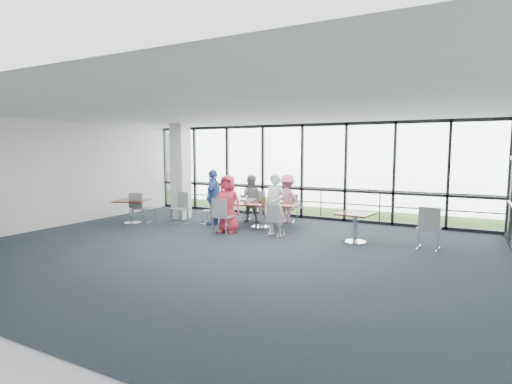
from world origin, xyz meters
The scene contains 41 objects.
floor centered at (0.00, 0.00, -0.01)m, with size 12.00×10.00×0.02m, color #1D232A.
ceiling centered at (0.00, 0.00, 3.20)m, with size 12.00×10.00×0.04m, color white.
wall_left centered at (-6.00, 0.00, 1.60)m, with size 0.10×10.00×3.20m, color silver.
curtain_wall_back centered at (0.00, 5.00, 1.60)m, with size 12.00×0.10×3.20m, color white.
structural_column centered at (-3.60, 3.00, 1.60)m, with size 0.50×0.50×3.20m, color silver.
apron centered at (0.00, 10.00, -0.02)m, with size 80.00×70.00×0.02m, color gray.
grass_strip centered at (0.00, 8.00, 0.01)m, with size 80.00×5.00×0.01m, color #36561F.
hangar_main centered at (4.00, 32.00, 3.00)m, with size 24.00×10.00×6.00m, color white.
hangar_aux centered at (-18.00, 28.00, 2.00)m, with size 10.00×6.00×4.00m, color white.
guard_rail centered at (0.00, 5.60, 0.50)m, with size 0.06×0.06×12.00m, color #2D2D33.
main_table centered at (-0.46, 2.82, 0.65)m, with size 2.38×1.58×0.75m.
side_table_left centered at (-4.37, 1.52, 0.65)m, with size 1.24×1.24×0.75m.
side_table_right centered at (2.55, 2.17, 0.62)m, with size 0.92×0.92×0.75m.
diner_near_left centered at (-0.93, 1.71, 0.82)m, with size 0.80×0.52×1.63m, color #D52F46.
diner_near_right centered at (0.41, 1.96, 0.84)m, with size 0.62×0.45×1.69m, color white.
diner_far_left centered at (-1.22, 3.57, 0.76)m, with size 0.74×0.46×1.52m, color gray.
diner_far_right centered at (-0.07, 3.91, 0.77)m, with size 1.00×0.51×1.54m, color pink.
diner_end centered at (-1.97, 2.55, 0.86)m, with size 1.01×0.55×1.72m, color #3858A4.
chair_main_nl centered at (-0.94, 1.53, 0.48)m, with size 0.47×0.47×0.97m, color gray, non-canonical shape.
chair_main_nr centered at (0.48, 1.90, 0.43)m, with size 0.42×0.42×0.85m, color gray, non-canonical shape.
chair_main_fl centered at (-1.17, 3.75, 0.47)m, with size 0.46×0.46×0.94m, color gray, non-canonical shape.
chair_main_fr centered at (-0.08, 4.02, 0.43)m, with size 0.42×0.42×0.86m, color gray, non-canonical shape.
chair_main_end centered at (-2.17, 2.57, 0.41)m, with size 0.40×0.40×0.82m, color gray, non-canonical shape.
chair_spare_la centered at (-4.11, 1.69, 0.48)m, with size 0.46×0.46×0.95m, color gray, non-canonical shape.
chair_spare_lb centered at (-2.93, 2.06, 0.49)m, with size 0.48×0.48×0.98m, color gray, non-canonical shape.
chair_spare_r centered at (4.24, 2.27, 0.50)m, with size 0.49×0.49×1.00m, color gray, non-canonical shape.
plate_nl centered at (-1.05, 2.32, 0.76)m, with size 0.24×0.24×0.01m, color white.
plate_nr centered at (0.27, 2.50, 0.76)m, with size 0.25×0.25×0.01m, color white.
plate_fl centered at (-1.02, 3.11, 0.76)m, with size 0.27×0.27×0.01m, color white.
plate_fr centered at (-0.04, 3.24, 0.76)m, with size 0.27×0.27×0.01m, color white.
plate_end centered at (-1.41, 2.58, 0.76)m, with size 0.26×0.26×0.01m, color white.
tumbler_a centered at (-0.71, 2.55, 0.81)m, with size 0.06×0.06×0.13m, color white.
tumbler_b centered at (-0.16, 2.69, 0.81)m, with size 0.06×0.06×0.13m, color white.
tumbler_c centered at (-0.47, 3.13, 0.82)m, with size 0.07×0.07×0.15m, color white.
tumbler_d centered at (-1.17, 2.49, 0.83)m, with size 0.08×0.08×0.15m, color white.
menu_a centered at (-0.49, 2.36, 0.75)m, with size 0.29×0.20×0.00m, color silver.
menu_b centered at (0.50, 2.68, 0.75)m, with size 0.30×0.21×0.00m, color silver.
menu_c centered at (-0.39, 3.28, 0.75)m, with size 0.33×0.23×0.00m, color silver.
condiment_caddy centered at (-0.47, 2.84, 0.77)m, with size 0.10×0.07×0.04m, color black.
ketchup_bottle centered at (-0.41, 2.83, 0.84)m, with size 0.06×0.06×0.18m, color #A02E12.
green_bottle centered at (-0.37, 2.89, 0.85)m, with size 0.05×0.05×0.20m, color #1F6836.
Camera 1 is at (4.96, -7.72, 2.32)m, focal length 28.00 mm.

